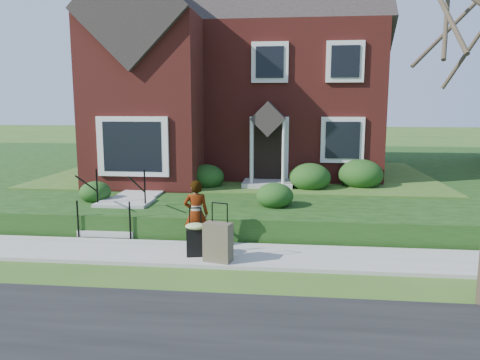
# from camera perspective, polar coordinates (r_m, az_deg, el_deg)

# --- Properties ---
(ground) EXTENTS (120.00, 120.00, 0.00)m
(ground) POSITION_cam_1_polar(r_m,az_deg,el_deg) (10.35, -4.93, -9.18)
(ground) COLOR #2D5119
(ground) RESTS_ON ground
(sidewalk) EXTENTS (60.00, 1.60, 0.08)m
(sidewalk) POSITION_cam_1_polar(r_m,az_deg,el_deg) (10.34, -4.94, -8.97)
(sidewalk) COLOR #9E9B93
(sidewalk) RESTS_ON ground
(terrace) EXTENTS (44.00, 20.00, 0.60)m
(terrace) POSITION_cam_1_polar(r_m,az_deg,el_deg) (20.84, 11.90, 0.87)
(terrace) COLOR black
(terrace) RESTS_ON ground
(walkway) EXTENTS (1.20, 6.00, 0.06)m
(walkway) POSITION_cam_1_polar(r_m,az_deg,el_deg) (15.51, -10.45, -0.68)
(walkway) COLOR #9E9B93
(walkway) RESTS_ON terrace
(main_house) EXTENTS (10.40, 10.20, 9.40)m
(main_house) POSITION_cam_1_polar(r_m,az_deg,el_deg) (19.46, -0.09, 15.15)
(main_house) COLOR maroon
(main_house) RESTS_ON terrace
(front_steps) EXTENTS (1.40, 2.02, 1.50)m
(front_steps) POSITION_cam_1_polar(r_m,az_deg,el_deg) (12.61, -14.54, -3.83)
(front_steps) COLOR #9E9B93
(front_steps) RESTS_ON ground
(foundation_shrubs) EXTENTS (9.90, 4.45, 1.00)m
(foundation_shrubs) POSITION_cam_1_polar(r_m,az_deg,el_deg) (14.79, 0.05, 0.65)
(foundation_shrubs) COLOR #14330F
(foundation_shrubs) RESTS_ON terrace
(woman) EXTENTS (0.60, 0.43, 1.52)m
(woman) POSITION_cam_1_polar(r_m,az_deg,el_deg) (10.50, -5.37, -4.13)
(woman) COLOR #999999
(woman) RESTS_ON sidewalk
(suitcase_black) EXTENTS (0.50, 0.44, 1.04)m
(suitcase_black) POSITION_cam_1_polar(r_m,az_deg,el_deg) (9.98, -5.43, -6.99)
(suitcase_black) COLOR black
(suitcase_black) RESTS_ON sidewalk
(suitcase_olive) EXTENTS (0.62, 0.45, 1.21)m
(suitcase_olive) POSITION_cam_1_polar(r_m,az_deg,el_deg) (9.62, -2.69, -7.55)
(suitcase_olive) COLOR brown
(suitcase_olive) RESTS_ON sidewalk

